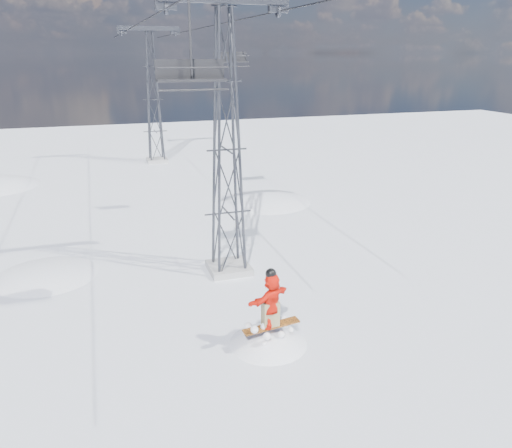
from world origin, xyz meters
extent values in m
plane|color=white|center=(0.00, 0.00, 0.00)|extent=(120.00, 120.00, 0.00)
sphere|color=white|center=(-7.00, 10.00, -7.65)|extent=(16.00, 16.00, 16.00)
sphere|color=white|center=(6.00, 18.00, -9.50)|extent=(20.00, 20.00, 20.00)
sphere|color=white|center=(-12.00, 28.00, -10.40)|extent=(22.00, 22.00, 22.00)
cube|color=#999999|center=(0.80, 8.00, 0.15)|extent=(1.80, 1.80, 0.30)
cube|color=#34363C|center=(-1.40, 8.00, 11.05)|extent=(0.80, 0.25, 0.50)
cube|color=#34363C|center=(3.00, 8.00, 11.05)|extent=(0.80, 0.25, 0.50)
cube|color=#999999|center=(0.80, 33.00, 0.15)|extent=(1.80, 1.80, 0.30)
cube|color=#34363C|center=(0.80, 33.00, 11.25)|extent=(5.00, 0.35, 0.35)
cube|color=#34363C|center=(-1.40, 33.00, 11.05)|extent=(0.80, 0.25, 0.50)
cube|color=#34363C|center=(3.00, 33.00, 11.05)|extent=(0.80, 0.25, 0.50)
cylinder|color=black|center=(-1.40, 19.50, 10.85)|extent=(0.06, 51.00, 0.06)
cylinder|color=black|center=(3.00, 19.50, 10.85)|extent=(0.06, 51.00, 0.06)
sphere|color=white|center=(0.52, 1.85, -1.75)|extent=(4.40, 4.40, 4.40)
cube|color=orange|center=(0.52, 1.55, 0.84)|extent=(1.95, 0.50, 0.16)
imported|color=#FF1D0B|center=(0.52, 1.55, 1.79)|extent=(1.78, 1.30, 1.86)
cube|color=#887E54|center=(0.52, 1.55, 1.28)|extent=(0.65, 0.60, 0.86)
sphere|color=black|center=(0.52, 1.55, 2.70)|extent=(0.35, 0.35, 0.35)
cylinder|color=black|center=(-1.40, 3.53, 9.68)|extent=(0.08, 0.08, 2.33)
cube|color=black|center=(-1.40, 3.53, 8.52)|extent=(2.12, 0.48, 0.08)
cube|color=black|center=(-1.40, 3.76, 8.84)|extent=(2.12, 0.06, 0.58)
cylinder|color=black|center=(-1.40, 3.26, 8.25)|extent=(2.12, 0.06, 0.06)
cylinder|color=black|center=(-1.40, 3.21, 8.89)|extent=(2.12, 0.05, 0.05)
cylinder|color=black|center=(3.00, 15.14, 9.85)|extent=(0.07, 0.07, 2.00)
cube|color=black|center=(3.00, 15.14, 8.85)|extent=(1.82, 0.41, 0.07)
cube|color=black|center=(3.00, 15.34, 9.12)|extent=(1.82, 0.05, 0.50)
cylinder|color=black|center=(3.00, 14.92, 8.62)|extent=(1.82, 0.05, 0.05)
cylinder|color=black|center=(3.00, 14.87, 9.17)|extent=(1.82, 0.05, 0.05)
camera|label=1|loc=(-4.37, -11.95, 9.29)|focal=35.00mm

